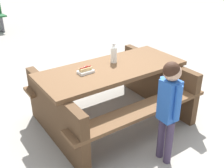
{
  "coord_description": "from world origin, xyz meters",
  "views": [
    {
      "loc": [
        1.96,
        2.24,
        2.0
      ],
      "look_at": [
        0.0,
        0.0,
        0.52
      ],
      "focal_mm": 42.88,
      "sensor_mm": 36.0,
      "label": 1
    }
  ],
  "objects_px": {
    "hotdog_tray": "(86,70)",
    "child_in_coat": "(169,101)",
    "soda_bottle": "(114,53)",
    "picnic_table": "(112,90)"
  },
  "relations": [
    {
      "from": "picnic_table",
      "to": "child_in_coat",
      "type": "distance_m",
      "value": 0.97
    },
    {
      "from": "picnic_table",
      "to": "hotdog_tray",
      "type": "height_order",
      "value": "hotdog_tray"
    },
    {
      "from": "child_in_coat",
      "to": "picnic_table",
      "type": "bearing_deg",
      "value": -95.13
    },
    {
      "from": "soda_bottle",
      "to": "hotdog_tray",
      "type": "height_order",
      "value": "soda_bottle"
    },
    {
      "from": "hotdog_tray",
      "to": "child_in_coat",
      "type": "xyz_separation_m",
      "value": [
        -0.25,
        1.0,
        -0.06
      ]
    },
    {
      "from": "picnic_table",
      "to": "child_in_coat",
      "type": "xyz_separation_m",
      "value": [
        0.08,
        0.93,
        0.27
      ]
    },
    {
      "from": "soda_bottle",
      "to": "picnic_table",
      "type": "bearing_deg",
      "value": 41.57
    },
    {
      "from": "hotdog_tray",
      "to": "child_in_coat",
      "type": "distance_m",
      "value": 1.04
    },
    {
      "from": "soda_bottle",
      "to": "child_in_coat",
      "type": "relative_size",
      "value": 0.22
    },
    {
      "from": "soda_bottle",
      "to": "hotdog_tray",
      "type": "bearing_deg",
      "value": 4.46
    }
  ]
}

